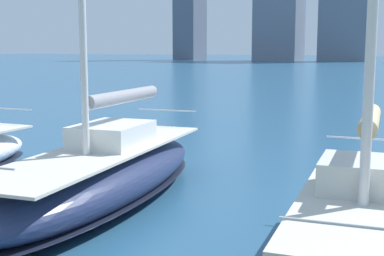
% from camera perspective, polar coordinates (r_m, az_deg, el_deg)
% --- Properties ---
extents(sailboat_tan, '(3.47, 7.02, 9.52)m').
position_cam_1_polar(sailboat_tan, '(9.51, 17.78, -10.32)').
color(sailboat_tan, silver).
rests_on(sailboat_tan, ground).
extents(sailboat_grey, '(3.92, 9.57, 13.07)m').
position_cam_1_polar(sailboat_grey, '(13.09, -9.50, -4.74)').
color(sailboat_grey, navy).
rests_on(sailboat_grey, ground).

